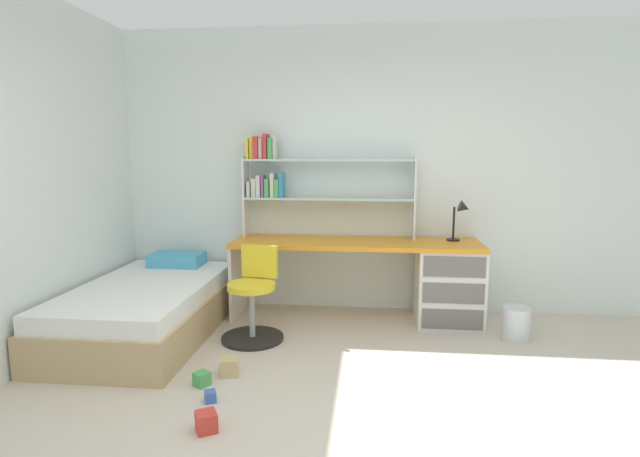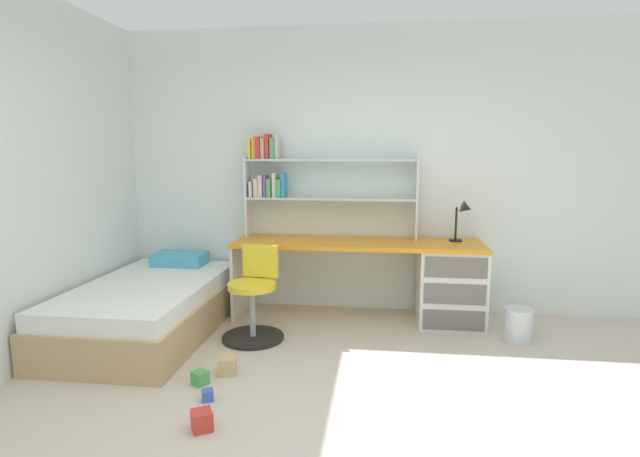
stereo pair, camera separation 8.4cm
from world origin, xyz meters
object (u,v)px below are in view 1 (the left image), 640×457
at_px(toy_block_natural_0, 229,367).
at_px(toy_block_red_3, 206,422).
at_px(waste_bin, 516,323).
at_px(toy_block_green_1, 202,379).
at_px(bed_platform, 148,309).
at_px(toy_block_blue_2, 210,396).
at_px(desk_lamp, 462,214).
at_px(bookshelf_hutch, 300,178).
at_px(desk, 423,277).
at_px(swivel_chair, 253,304).

distance_m(toy_block_natural_0, toy_block_red_3, 0.71).
bearing_deg(waste_bin, toy_block_green_1, -155.23).
bearing_deg(waste_bin, bed_platform, -176.16).
xyz_separation_m(waste_bin, toy_block_blue_2, (-2.22, -1.29, -0.10)).
bearing_deg(desk_lamp, bed_platform, -165.61).
distance_m(desk_lamp, toy_block_blue_2, 2.72).
xyz_separation_m(bookshelf_hutch, toy_block_red_3, (-0.22, -2.21, -1.26)).
height_order(desk_lamp, toy_block_blue_2, desk_lamp).
relative_size(desk, toy_block_green_1, 24.73).
distance_m(bed_platform, toy_block_blue_2, 1.42).
relative_size(desk_lamp, bed_platform, 0.20).
xyz_separation_m(swivel_chair, toy_block_blue_2, (-0.02, -1.08, -0.27)).
relative_size(bookshelf_hutch, toy_block_green_1, 17.76).
bearing_deg(toy_block_red_3, desk, 55.34).
distance_m(waste_bin, toy_block_red_3, 2.67).
bearing_deg(desk_lamp, swivel_chair, -158.77).
xyz_separation_m(waste_bin, toy_block_natural_0, (-2.21, -0.91, -0.08)).
bearing_deg(toy_block_green_1, toy_block_blue_2, -58.51).
height_order(desk_lamp, bed_platform, desk_lamp).
xyz_separation_m(desk, toy_block_red_3, (-1.39, -2.01, -0.36)).
xyz_separation_m(desk, bed_platform, (-2.38, -0.61, -0.19)).
relative_size(bookshelf_hutch, swivel_chair, 2.12).
xyz_separation_m(waste_bin, toy_block_red_3, (-2.13, -1.61, -0.08)).
xyz_separation_m(bed_platform, toy_block_red_3, (0.99, -1.40, -0.17)).
xyz_separation_m(desk_lamp, toy_block_natural_0, (-1.81, -1.39, -0.93)).
height_order(desk_lamp, toy_block_red_3, desk_lamp).
distance_m(bookshelf_hutch, toy_block_blue_2, 2.30).
height_order(bed_platform, toy_block_red_3, bed_platform).
bearing_deg(bed_platform, waste_bin, 3.84).
height_order(waste_bin, toy_block_natural_0, waste_bin).
relative_size(bookshelf_hutch, bed_platform, 0.88).
bearing_deg(swivel_chair, toy_block_natural_0, -90.86).
bearing_deg(bed_platform, swivel_chair, 0.07).
bearing_deg(toy_block_red_3, bookshelf_hutch, 84.29).
xyz_separation_m(toy_block_natural_0, toy_block_green_1, (-0.14, -0.17, -0.02)).
bearing_deg(toy_block_blue_2, toy_block_green_1, 121.49).
xyz_separation_m(toy_block_natural_0, toy_block_red_3, (0.08, -0.70, -0.01)).
distance_m(swivel_chair, bed_platform, 0.93).
bearing_deg(toy_block_natural_0, desk, 41.75).
bearing_deg(toy_block_green_1, toy_block_natural_0, 51.94).
height_order(toy_block_green_1, toy_block_red_3, toy_block_red_3).
distance_m(bookshelf_hutch, desk_lamp, 1.55).
relative_size(desk, waste_bin, 8.25).
relative_size(toy_block_natural_0, toy_block_blue_2, 1.75).
bearing_deg(toy_block_green_1, waste_bin, 24.77).
distance_m(bed_platform, toy_block_red_3, 1.72).
height_order(desk, bed_platform, desk).
bearing_deg(toy_block_green_1, desk_lamp, 38.93).
distance_m(toy_block_green_1, toy_block_blue_2, 0.24).
bearing_deg(swivel_chair, desk_lamp, 21.23).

